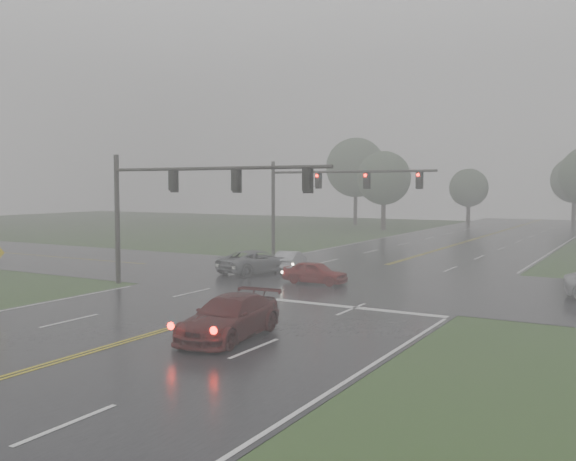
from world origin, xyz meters
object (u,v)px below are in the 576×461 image
Objects in this scene: sedan_maroon at (230,338)px; sedan_red at (315,284)px; sedan_silver at (290,270)px; car_grey at (257,274)px; signal_gantry_near at (175,194)px; signal_gantry_far at (320,190)px.

sedan_maroon reaches higher than sedan_red.
sedan_silver is 2.58m from car_grey.
sedan_silver is (-7.36, 17.36, 0.00)m from sedan_maroon.
sedan_red is 0.97× the size of sedan_silver.
signal_gantry_near is at bearing 133.13° from sedan_red.
sedan_maroon is at bearing -166.78° from sedan_red.
signal_gantry_far is at bearing -91.89° from sedan_silver.
signal_gantry_far is at bearing 90.28° from signal_gantry_near.
signal_gantry_near is at bearing -89.72° from signal_gantry_far.
signal_gantry_far is (-0.08, 17.03, 0.12)m from signal_gantry_near.
signal_gantry_near is at bearing 133.49° from sedan_maroon.
signal_gantry_near is 17.03m from signal_gantry_far.
car_grey is 0.39× the size of signal_gantry_near.
sedan_silver is (-4.08, 4.29, 0.00)m from sedan_red.
sedan_maroon is 0.99× the size of car_grey.
sedan_silver is 0.29× the size of signal_gantry_far.
sedan_silver is at bearing 81.16° from signal_gantry_near.
sedan_maroon is 18.86m from sedan_silver.
signal_gantry_far reaches higher than sedan_silver.
sedan_red is at bearing 43.97° from signal_gantry_near.
sedan_red is at bearing 98.49° from sedan_maroon.
sedan_silver is 0.72× the size of car_grey.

